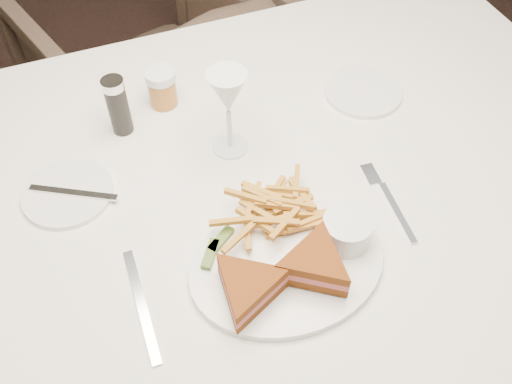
{
  "coord_description": "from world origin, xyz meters",
  "views": [
    {
      "loc": [
        -0.45,
        -0.53,
        1.54
      ],
      "look_at": [
        -0.21,
        0.02,
        0.8
      ],
      "focal_mm": 40.0,
      "sensor_mm": 36.0,
      "label": 1
    }
  ],
  "objects": [
    {
      "name": "ground",
      "position": [
        0.0,
        0.0,
        0.0
      ],
      "size": [
        5.0,
        5.0,
        0.0
      ],
      "primitive_type": "plane",
      "color": "black",
      "rests_on": "ground"
    },
    {
      "name": "table_setting",
      "position": [
        -0.22,
        0.0,
        0.79
      ],
      "size": [
        0.78,
        0.62,
        0.18
      ],
      "color": "white",
      "rests_on": "table"
    },
    {
      "name": "chair_far",
      "position": [
        -0.16,
        0.96,
        0.36
      ],
      "size": [
        0.84,
        0.81,
        0.71
      ],
      "primitive_type": "imported",
      "rotation": [
        0.0,
        0.0,
        3.41
      ],
      "color": "#47362B",
      "rests_on": "ground"
    },
    {
      "name": "table",
      "position": [
        -0.21,
        0.07,
        0.38
      ],
      "size": [
        1.57,
        1.08,
        0.75
      ],
      "primitive_type": "cube",
      "rotation": [
        0.0,
        0.0,
        -0.04
      ],
      "color": "white",
      "rests_on": "ground"
    }
  ]
}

